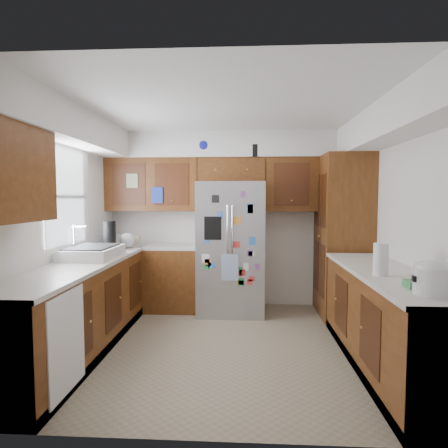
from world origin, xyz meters
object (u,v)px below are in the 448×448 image
(fridge, at_px, (231,248))
(pantry, at_px, (342,236))
(paper_towel, at_px, (381,259))
(rice_cooker, at_px, (435,276))

(fridge, bearing_deg, pantry, -2.06)
(fridge, height_order, paper_towel, fridge)
(pantry, relative_size, rice_cooker, 7.49)
(rice_cooker, height_order, paper_towel, paper_towel)
(pantry, relative_size, fridge, 1.19)
(fridge, height_order, rice_cooker, fridge)
(pantry, relative_size, paper_towel, 7.71)
(paper_towel, bearing_deg, fridge, 125.90)
(pantry, bearing_deg, rice_cooker, -90.01)
(fridge, relative_size, rice_cooker, 6.27)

